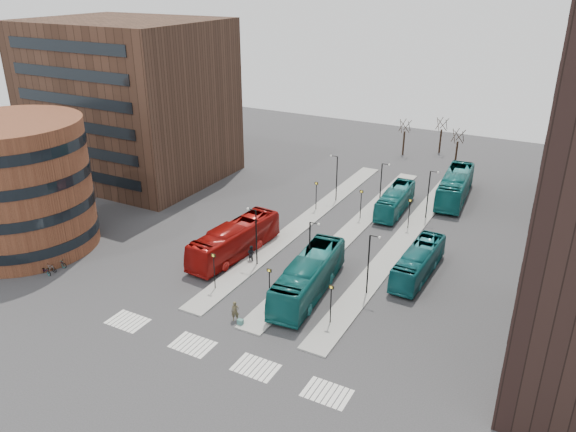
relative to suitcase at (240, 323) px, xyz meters
The scene contains 23 objects.
ground 8.19m from the suitcase, 96.62° to the right, with size 160.00×160.00×0.00m, color #2E2E30.
island_left 22.43m from the suitcase, 102.73° to the left, with size 2.50×45.00×0.15m, color gray.
island_mid 21.90m from the suitcase, 87.23° to the left, with size 2.50×45.00×0.15m, color gray.
island_right 22.99m from the suitcase, 72.12° to the left, with size 2.50×45.00×0.15m, color gray.
suitcase is the anchor object (origin of this frame).
red_bus 13.25m from the suitcase, 125.25° to the left, with size 2.98×12.72×3.54m, color maroon.
teal_bus_a 8.13m from the suitcase, 69.92° to the left, with size 3.04×12.97×3.61m, color #125C5B.
teal_bus_b 30.58m from the suitcase, 83.40° to the left, with size 2.48×10.62×2.96m, color #156C6D.
teal_bus_c 19.11m from the suitcase, 55.56° to the left, with size 2.47×10.57×2.94m, color #146267.
teal_bus_d 39.18m from the suitcase, 76.50° to the left, with size 3.10×13.26×3.69m, color #166F6E.
traveller 1.10m from the suitcase, 150.91° to the left, with size 0.68×0.44×1.85m, color #4C442D.
commuter_a 11.70m from the suitcase, 117.26° to the left, with size 0.86×0.67×1.77m, color black.
commuter_b 8.24m from the suitcase, 90.20° to the left, with size 0.91×0.38×1.55m, color black.
commuter_c 7.54m from the suitcase, 77.07° to the left, with size 1.18×0.68×1.83m, color black.
bicycle_near 22.02m from the suitcase, behind, with size 0.57×1.64×0.86m, color gray.
bicycle_mid 21.98m from the suitcase, behind, with size 0.42×1.50×0.90m, color gray.
bicycle_far 21.94m from the suitcase, behind, with size 0.62×1.78×0.93m, color gray.
crosswalk_stripes 4.21m from the suitcase, 78.94° to the right, with size 22.35×2.40×0.01m.
round_building 29.77m from the suitcase, behind, with size 15.16×15.16×14.00m.
office_block 44.77m from the suitcase, 143.50° to the left, with size 25.00×20.12×22.00m.
sign_poles 15.04m from the suitcase, 87.47° to the left, with size 12.45×22.12×3.65m.
lamp_posts 20.21m from the suitcase, 85.13° to the left, with size 14.04×20.24×6.12m.
bare_trees 54.62m from the suitcase, 88.19° to the left, with size 10.97×8.14×5.90m.
Camera 1 is at (23.69, -25.34, 27.79)m, focal length 35.00 mm.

